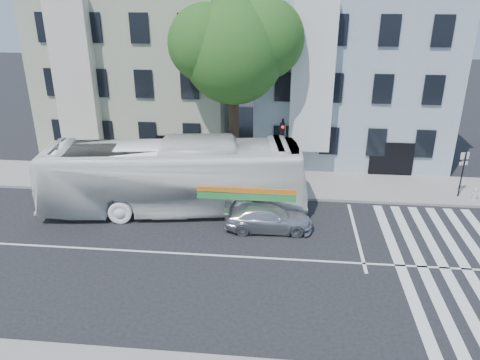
# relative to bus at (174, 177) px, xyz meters

# --- Properties ---
(ground) EXTENTS (120.00, 120.00, 0.00)m
(ground) POSITION_rel_bus_xyz_m (2.62, -4.26, -1.87)
(ground) COLOR black
(ground) RESTS_ON ground
(sidewalk_far) EXTENTS (80.00, 4.00, 0.15)m
(sidewalk_far) POSITION_rel_bus_xyz_m (2.62, 3.74, -1.79)
(sidewalk_far) COLOR gray
(sidewalk_far) RESTS_ON ground
(building_left) EXTENTS (12.00, 10.00, 11.00)m
(building_left) POSITION_rel_bus_xyz_m (-4.38, 10.74, 3.63)
(building_left) COLOR #A9AE92
(building_left) RESTS_ON ground
(building_right) EXTENTS (12.00, 10.00, 11.00)m
(building_right) POSITION_rel_bus_xyz_m (9.62, 10.74, 3.63)
(building_right) COLOR #99AEB6
(building_right) RESTS_ON ground
(street_tree) EXTENTS (7.30, 5.90, 11.10)m
(street_tree) POSITION_rel_bus_xyz_m (2.68, 4.48, 5.97)
(street_tree) COLOR #2D2116
(street_tree) RESTS_ON ground
(bus) EXTENTS (5.02, 13.71, 3.73)m
(bus) POSITION_rel_bus_xyz_m (0.00, 0.00, 0.00)
(bus) COLOR white
(bus) RESTS_ON ground
(sedan) EXTENTS (1.91, 4.29, 1.22)m
(sedan) POSITION_rel_bus_xyz_m (4.94, -1.66, -1.25)
(sedan) COLOR silver
(sedan) RESTS_ON ground
(hedge) EXTENTS (8.50, 0.87, 0.70)m
(hedge) POSITION_rel_bus_xyz_m (0.02, 2.04, -1.37)
(hedge) COLOR #2D611F
(hedge) RESTS_ON sidewalk_far
(traffic_signal) EXTENTS (0.44, 0.53, 4.26)m
(traffic_signal) POSITION_rel_bus_xyz_m (5.43, 2.79, 0.89)
(traffic_signal) COLOR black
(traffic_signal) RESTS_ON ground
(fire_hydrant) EXTENTS (0.38, 0.22, 0.69)m
(fire_hydrant) POSITION_rel_bus_xyz_m (15.91, 2.50, -1.36)
(fire_hydrant) COLOR beige
(fire_hydrant) RESTS_ON sidewalk_far
(far_sign_pole) EXTENTS (0.48, 0.23, 2.72)m
(far_sign_pole) POSITION_rel_bus_xyz_m (15.16, 2.88, -0.01)
(far_sign_pole) COLOR black
(far_sign_pole) RESTS_ON sidewalk_far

